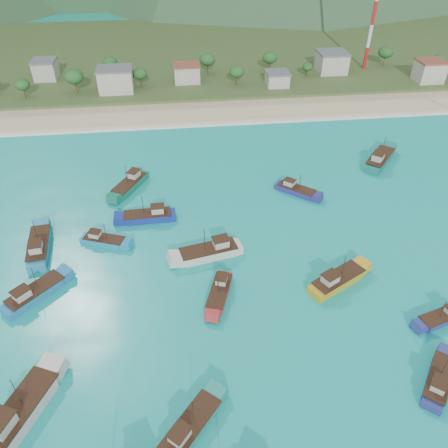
{
  "coord_description": "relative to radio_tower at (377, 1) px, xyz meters",
  "views": [
    {
      "loc": [
        -13.08,
        -48.8,
        54.9
      ],
      "look_at": [
        -5.23,
        18.0,
        3.0
      ],
      "focal_mm": 35.0,
      "sensor_mm": 36.0,
      "label": 1
    }
  ],
  "objects": [
    {
      "name": "ground",
      "position": [
        -57.73,
        -108.0,
        -24.45
      ],
      "size": [
        600.0,
        600.0,
        0.0
      ],
      "primitive_type": "plane",
      "color": "#0D9786",
      "rests_on": "ground"
    },
    {
      "name": "beach",
      "position": [
        -57.73,
        -29.0,
        -24.45
      ],
      "size": [
        400.0,
        18.0,
        1.2
      ],
      "primitive_type": "cube",
      "color": "beige",
      "rests_on": "ground"
    },
    {
      "name": "land",
      "position": [
        -57.73,
        32.0,
        -24.45
      ],
      "size": [
        400.0,
        110.0,
        2.4
      ],
      "primitive_type": "cube",
      "color": "#385123",
      "rests_on": "ground"
    },
    {
      "name": "surf_line",
      "position": [
        -57.73,
        -38.5,
        -24.45
      ],
      "size": [
        400.0,
        2.5,
        0.08
      ],
      "primitive_type": "cube",
      "color": "white",
      "rests_on": "ground"
    },
    {
      "name": "village",
      "position": [
        -52.46,
        -7.32,
        -19.78
      ],
      "size": [
        209.22,
        27.87,
        7.12
      ],
      "color": "beige",
      "rests_on": "ground"
    },
    {
      "name": "vegetation",
      "position": [
        -69.36,
        -5.48,
        -19.2
      ],
      "size": [
        280.94,
        25.88,
        9.06
      ],
      "color": "#235623",
      "rests_on": "ground"
    },
    {
      "name": "radio_tower",
      "position": [
        0.0,
        0.0,
        0.0
      ],
      "size": [
        1.2,
        1.2,
        45.69
      ],
      "color": "red",
      "rests_on": "ground"
    },
    {
      "name": "boat_4",
      "position": [
        -71.85,
        -128.67,
        -23.71
      ],
      "size": [
        9.2,
        10.03,
        6.22
      ],
      "rotation": [
        0.0,
        0.0,
        5.58
      ],
      "color": "#208272",
      "rests_on": "ground"
    },
    {
      "name": "boat_6",
      "position": [
        -96.46,
        -102.58,
        -23.66
      ],
      "size": [
        9.97,
        10.07,
        6.46
      ],
      "rotation": [
        0.0,
        0.0,
        5.51
      ],
      "color": "#1D6FA7",
      "rests_on": "ground"
    },
    {
      "name": "boat_7",
      "position": [
        -93.63,
        -124.42,
        -23.41
      ],
      "size": [
        9.13,
        13.71,
        7.85
      ],
      "rotation": [
        0.0,
        0.0,
        5.85
      ],
      "color": "beige",
      "rests_on": "ground"
    },
    {
      "name": "boat_8",
      "position": [
        -66.28,
        -95.57,
        -23.56
      ],
      "size": [
        12.41,
        5.96,
        7.05
      ],
      "rotation": [
        0.0,
        0.0,
        1.78
      ],
      "color": "silver",
      "rests_on": "ground"
    },
    {
      "name": "boat_14",
      "position": [
        -77.88,
        -82.83,
        -23.67
      ],
      "size": [
        10.94,
        3.57,
        6.4
      ],
      "rotation": [
        0.0,
        0.0,
        1.61
      ],
      "color": "navy",
      "rests_on": "ground"
    },
    {
      "name": "boat_15",
      "position": [
        -45.0,
        -76.49,
        -23.82
      ],
      "size": [
        9.05,
        8.29,
        5.61
      ],
      "rotation": [
        0.0,
        0.0,
        4.01
      ],
      "color": "navy",
      "rests_on": "ground"
    },
    {
      "name": "boat_16",
      "position": [
        -86.42,
        -89.45,
        -23.89
      ],
      "size": [
        9.19,
        5.49,
        5.22
      ],
      "rotation": [
        0.0,
        0.0,
        4.36
      ],
      "color": "#1A85B5",
      "rests_on": "ground"
    },
    {
      "name": "boat_17",
      "position": [
        -65.58,
        -105.75,
        -23.83
      ],
      "size": [
        5.63,
        9.75,
        5.53
      ],
      "rotation": [
        0.0,
        0.0,
        2.81
      ],
      "color": "#B62C2E",
      "rests_on": "ground"
    },
    {
      "name": "boat_19",
      "position": [
        -82.36,
        -70.05,
        -23.63
      ],
      "size": [
        8.46,
        11.47,
        6.67
      ],
      "rotation": [
        0.0,
        0.0,
        2.63
      ],
      "color": "#126B4E",
      "rests_on": "ground"
    },
    {
      "name": "boat_24",
      "position": [
        -44.97,
        -105.53,
        -23.63
      ],
      "size": [
        11.44,
        8.26,
        6.63
      ],
      "rotation": [
        0.0,
        0.0,
        5.21
      ],
      "color": "gold",
      "rests_on": "ground"
    },
    {
      "name": "boat_25",
      "position": [
        -30.92,
        -115.28,
        -23.93
      ],
      "size": [
        8.83,
        4.7,
        5.0
      ],
      "rotation": [
        0.0,
        0.0,
        1.84
      ],
      "color": "navy",
      "rests_on": "ground"
    },
    {
      "name": "boat_27",
      "position": [
        -20.91,
        -65.84,
        -23.46
      ],
      "size": [
        11.21,
        12.22,
        7.58
      ],
      "rotation": [
        0.0,
        0.0,
        5.58
      ],
      "color": "#166864",
      "rests_on": "ground"
    },
    {
      "name": "boat_29",
      "position": [
        -98.33,
        -90.26,
        -23.56
      ],
      "size": [
        4.89,
        12.21,
        7.02
      ],
      "rotation": [
        0.0,
        0.0,
        0.12
      ],
      "color": "teal",
      "rests_on": "ground"
    },
    {
      "name": "boat_30",
      "position": [
        -37.2,
        -125.92,
        -23.82
      ],
      "size": [
        8.16,
        9.15,
        5.62
      ],
      "rotation": [
        0.0,
        0.0,
        5.6
      ],
      "color": "navy",
      "rests_on": "ground"
    }
  ]
}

